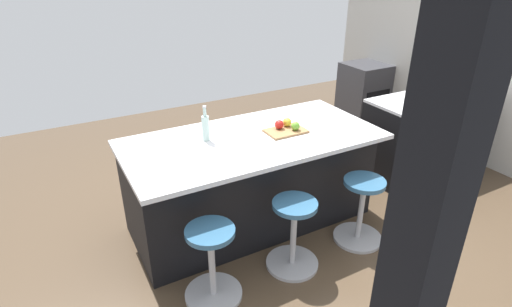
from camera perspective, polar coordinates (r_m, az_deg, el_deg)
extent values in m
plane|color=brown|center=(4.09, 4.24, -9.09)|extent=(7.32, 7.32, 0.00)
cube|color=beige|center=(5.51, 31.11, 13.59)|extent=(0.12, 5.12, 2.99)
cube|color=black|center=(5.54, 25.75, 3.30)|extent=(2.45, 0.60, 0.89)
cube|color=silver|center=(5.40, 26.70, 7.78)|extent=(2.45, 0.60, 0.03)
cube|color=#38383D|center=(5.66, 28.45, 7.67)|extent=(0.44, 0.36, 0.12)
cylinder|color=#B7B7BC|center=(5.69, 27.65, 10.05)|extent=(0.02, 0.02, 0.28)
cube|color=#38383D|center=(6.50, 14.82, 8.21)|extent=(0.60, 0.60, 0.89)
cube|color=black|center=(6.31, 16.64, 7.01)|extent=(0.44, 0.01, 0.32)
cube|color=black|center=(3.83, -0.72, -3.97)|extent=(2.21, 0.90, 0.87)
cube|color=silver|center=(3.58, -0.39, 1.98)|extent=(2.27, 1.10, 0.04)
cylinder|color=#B7B7BC|center=(3.93, 14.01, -11.33)|extent=(0.44, 0.44, 0.03)
cylinder|color=#B7B7BC|center=(3.77, 14.47, -7.88)|extent=(0.05, 0.05, 0.56)
cylinder|color=#336084|center=(3.61, 15.00, -3.93)|extent=(0.36, 0.36, 0.04)
cylinder|color=#B7B7BC|center=(3.57, 5.07, -15.03)|extent=(0.44, 0.44, 0.03)
cylinder|color=#B7B7BC|center=(3.38, 5.26, -11.40)|extent=(0.05, 0.05, 0.56)
cylinder|color=#336084|center=(3.21, 5.48, -7.15)|extent=(0.36, 0.36, 0.04)
cylinder|color=#B7B7BC|center=(3.32, -5.94, -18.95)|extent=(0.44, 0.44, 0.03)
cylinder|color=#B7B7BC|center=(3.12, -6.19, -15.26)|extent=(0.05, 0.05, 0.56)
cylinder|color=#336084|center=(2.93, -6.48, -10.86)|extent=(0.36, 0.36, 0.04)
cube|color=olive|center=(3.69, 4.19, 3.15)|extent=(0.36, 0.24, 0.02)
sphere|color=#609E2D|center=(3.68, 5.55, 3.85)|extent=(0.08, 0.08, 0.08)
sphere|color=gold|center=(3.75, 4.38, 4.41)|extent=(0.08, 0.08, 0.08)
sphere|color=red|center=(3.69, 3.28, 4.08)|extent=(0.08, 0.08, 0.08)
cylinder|color=silver|center=(3.50, -7.07, 3.52)|extent=(0.06, 0.06, 0.22)
cylinder|color=silver|center=(3.45, -7.21, 5.82)|extent=(0.03, 0.03, 0.08)
cylinder|color=#B7B7BC|center=(3.43, -7.25, 6.52)|extent=(0.03, 0.03, 0.02)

